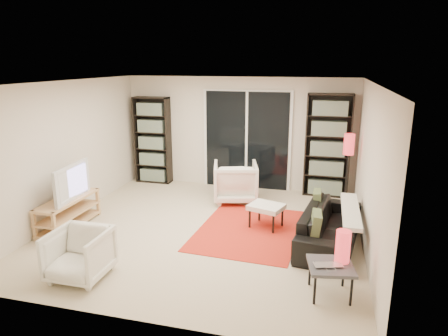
% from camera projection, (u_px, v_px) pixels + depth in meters
% --- Properties ---
extents(floor, '(5.00, 5.00, 0.00)m').
position_uv_depth(floor, '(205.00, 229.00, 6.65)').
color(floor, '#C7B595').
rests_on(floor, ground).
extents(wall_back, '(5.00, 0.02, 2.40)m').
position_uv_depth(wall_back, '(238.00, 133.00, 8.67)').
color(wall_back, beige).
rests_on(wall_back, ground).
extents(wall_front, '(5.00, 0.02, 2.40)m').
position_uv_depth(wall_front, '(130.00, 217.00, 4.00)').
color(wall_front, beige).
rests_on(wall_front, ground).
extents(wall_left, '(0.02, 5.00, 2.40)m').
position_uv_depth(wall_left, '(67.00, 151.00, 6.94)').
color(wall_left, beige).
rests_on(wall_left, ground).
extents(wall_right, '(0.02, 5.00, 2.40)m').
position_uv_depth(wall_right, '(370.00, 170.00, 5.73)').
color(wall_right, beige).
rests_on(wall_right, ground).
extents(ceiling, '(5.00, 5.00, 0.02)m').
position_uv_depth(ceiling, '(203.00, 83.00, 6.03)').
color(ceiling, white).
rests_on(ceiling, wall_back).
extents(sliding_door, '(1.92, 0.08, 2.16)m').
position_uv_depth(sliding_door, '(247.00, 141.00, 8.63)').
color(sliding_door, white).
rests_on(sliding_door, ground).
extents(bookshelf_left, '(0.80, 0.30, 1.95)m').
position_uv_depth(bookshelf_left, '(153.00, 140.00, 9.05)').
color(bookshelf_left, black).
rests_on(bookshelf_left, ground).
extents(bookshelf_right, '(0.90, 0.30, 2.10)m').
position_uv_depth(bookshelf_right, '(328.00, 146.00, 8.10)').
color(bookshelf_right, black).
rests_on(bookshelf_right, ground).
extents(tv_stand, '(0.42, 1.30, 0.50)m').
position_uv_depth(tv_stand, '(69.00, 212.00, 6.69)').
color(tv_stand, '#E0AA7B').
rests_on(tv_stand, floor).
extents(tv, '(0.22, 1.03, 0.59)m').
position_uv_depth(tv, '(66.00, 182.00, 6.55)').
color(tv, black).
rests_on(tv, tv_stand).
extents(rug, '(1.73, 2.27, 0.01)m').
position_uv_depth(rug, '(249.00, 229.00, 6.63)').
color(rug, red).
rests_on(rug, floor).
extents(sofa, '(1.03, 2.03, 0.57)m').
position_uv_depth(sofa, '(331.00, 226.00, 6.08)').
color(sofa, black).
rests_on(sofa, floor).
extents(armchair_back, '(1.03, 1.05, 0.79)m').
position_uv_depth(armchair_back, '(235.00, 182.00, 7.92)').
color(armchair_back, white).
rests_on(armchair_back, floor).
extents(armchair_front, '(0.70, 0.72, 0.65)m').
position_uv_depth(armchair_front, '(79.00, 254.00, 5.09)').
color(armchair_front, white).
rests_on(armchair_front, floor).
extents(ottoman, '(0.65, 0.59, 0.40)m').
position_uv_depth(ottoman, '(266.00, 208.00, 6.65)').
color(ottoman, white).
rests_on(ottoman, floor).
extents(side_table, '(0.60, 0.60, 0.40)m').
position_uv_depth(side_table, '(331.00, 268.00, 4.70)').
color(side_table, '#44454A').
rests_on(side_table, floor).
extents(laptop, '(0.38, 0.30, 0.03)m').
position_uv_depth(laptop, '(329.00, 267.00, 4.60)').
color(laptop, silver).
rests_on(laptop, side_table).
extents(table_lamp, '(0.17, 0.17, 0.39)m').
position_uv_depth(table_lamp, '(343.00, 246.00, 4.71)').
color(table_lamp, red).
rests_on(table_lamp, side_table).
extents(floor_lamp, '(0.22, 0.22, 1.43)m').
position_uv_depth(floor_lamp, '(348.00, 152.00, 7.35)').
color(floor_lamp, black).
rests_on(floor_lamp, floor).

